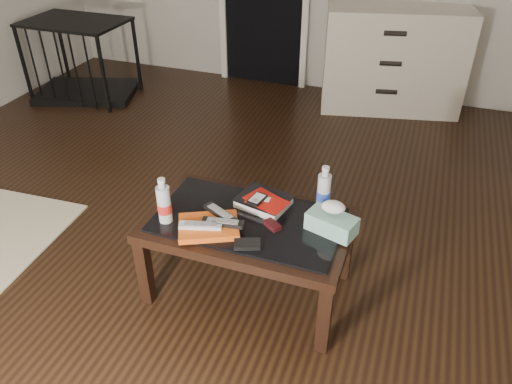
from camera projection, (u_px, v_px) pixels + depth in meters
ground at (197, 225)px, 3.15m from camera, size 5.00×5.00×0.00m
coffee_table at (248, 229)px, 2.47m from camera, size 1.00×0.60×0.46m
dresser at (393, 60)px, 4.39m from camera, size 1.28×0.75×0.90m
pet_crate at (84, 72)px, 4.76m from camera, size 1.04×0.84×0.71m
magazines at (209, 227)px, 2.36m from camera, size 0.34×0.31×0.03m
remote_silver at (200, 225)px, 2.32m from camera, size 0.21×0.10×0.02m
remote_black_front at (223, 222)px, 2.34m from camera, size 0.21×0.08×0.02m
remote_black_back at (220, 213)px, 2.40m from camera, size 0.20×0.14×0.02m
textbook at (264, 201)px, 2.52m from camera, size 0.29×0.25×0.05m
dvd_mailers at (265, 200)px, 2.49m from camera, size 0.23×0.20×0.01m
ipod at (257, 199)px, 2.47m from camera, size 0.08×0.11×0.02m
flip_phone at (273, 225)px, 2.37m from camera, size 0.10×0.09×0.02m
wallet at (247, 244)px, 2.26m from camera, size 0.14×0.11×0.02m
water_bottle_left at (164, 200)px, 2.36m from camera, size 0.08×0.08×0.24m
water_bottle_right at (324, 188)px, 2.45m from camera, size 0.08×0.08×0.24m
tissue_box at (332, 223)px, 2.33m from camera, size 0.25×0.18×0.09m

